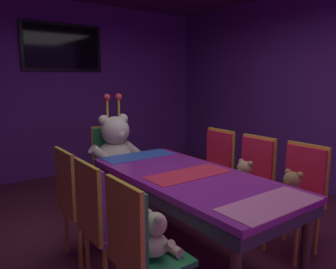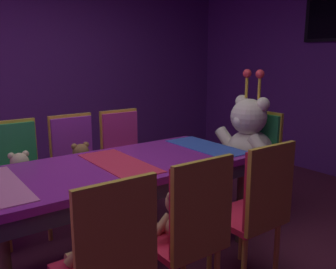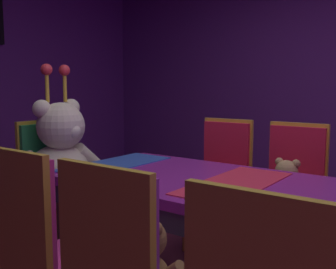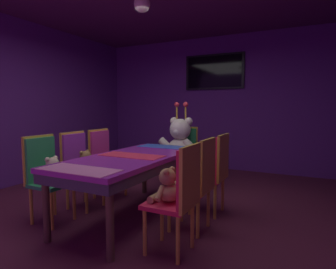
# 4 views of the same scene
# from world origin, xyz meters

# --- Properties ---
(banquet_table) EXTENTS (0.90, 2.02, 0.75)m
(banquet_table) POSITION_xyz_m (0.00, 0.00, 0.65)
(banquet_table) COLOR purple
(banquet_table) RESTS_ON ground_plane
(teddy_left_1) EXTENTS (0.24, 0.31, 0.30)m
(teddy_left_1) POSITION_xyz_m (-0.70, 0.00, 0.59)
(teddy_left_1) COLOR olive
(teddy_left_1) RESTS_ON chair_left_1
(chair_left_2) EXTENTS (0.42, 0.41, 0.98)m
(chair_left_2) POSITION_xyz_m (-0.84, 0.50, 0.60)
(chair_left_2) COLOR #CC338C
(chair_left_2) RESTS_ON ground_plane
(chair_right_1) EXTENTS (0.42, 0.41, 0.98)m
(chair_right_1) POSITION_xyz_m (0.86, -0.01, 0.60)
(chair_right_1) COLOR red
(chair_right_1) RESTS_ON ground_plane
(teddy_right_1) EXTENTS (0.25, 0.32, 0.30)m
(teddy_right_1) POSITION_xyz_m (0.71, -0.01, 0.59)
(teddy_right_1) COLOR tan
(teddy_right_1) RESTS_ON chair_right_1
(chair_right_2) EXTENTS (0.42, 0.41, 0.98)m
(chair_right_2) POSITION_xyz_m (0.86, 0.54, 0.60)
(chair_right_2) COLOR red
(chair_right_2) RESTS_ON ground_plane
(throne_chair) EXTENTS (0.41, 0.42, 0.98)m
(throne_chair) POSITION_xyz_m (0.00, 1.54, 0.60)
(throne_chair) COLOR #268C4C
(throne_chair) RESTS_ON ground_plane
(king_teddy_bear) EXTENTS (0.73, 0.56, 0.93)m
(king_teddy_bear) POSITION_xyz_m (0.00, 1.37, 0.76)
(king_teddy_bear) COLOR silver
(king_teddy_bear) RESTS_ON throne_chair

